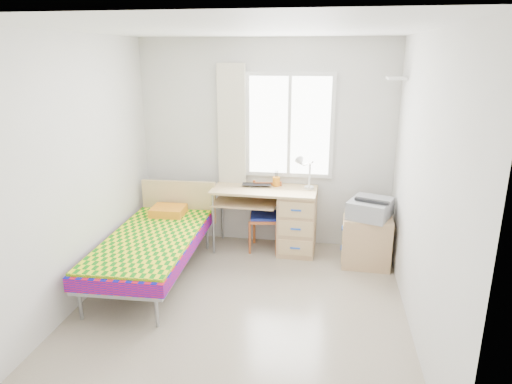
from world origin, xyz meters
TOP-DOWN VIEW (x-y plane):
  - floor at (0.00, 0.00)m, footprint 3.50×3.50m
  - ceiling at (0.00, 0.00)m, footprint 3.50×3.50m
  - wall_back at (0.00, 1.75)m, footprint 3.20×0.00m
  - wall_left at (-1.60, 0.00)m, footprint 0.00×3.50m
  - wall_right at (1.60, 0.00)m, footprint 0.00×3.50m
  - window at (0.30, 1.73)m, footprint 1.10×0.04m
  - curtain at (-0.42, 1.68)m, footprint 0.35×0.05m
  - floating_shelf at (1.49, 1.40)m, footprint 0.20×0.32m
  - bed at (-1.07, 0.53)m, footprint 0.98×2.02m
  - desk at (0.38, 1.46)m, footprint 1.30×0.63m
  - chair at (0.05, 1.49)m, footprint 0.42×0.42m
  - cabinet at (1.28, 1.21)m, footprint 0.57×0.51m
  - printer at (1.30, 1.20)m, footprint 0.58×0.62m
  - laptop at (-0.08, 1.50)m, footprint 0.38×0.26m
  - pen_cup at (0.16, 1.60)m, footprint 0.10×0.10m
  - task_lamp at (0.51, 1.41)m, footprint 0.24×0.33m
  - book at (-0.21, 1.50)m, footprint 0.23×0.29m

SIDE VIEW (x-z plane):
  - floor at x=0.00m, z-range 0.00..0.00m
  - cabinet at x=1.28m, z-range 0.00..0.60m
  - bed at x=-1.07m, z-range -0.01..0.85m
  - desk at x=0.38m, z-range 0.03..0.84m
  - chair at x=0.05m, z-range 0.05..0.93m
  - book at x=-0.21m, z-range 0.58..0.60m
  - printer at x=1.30m, z-range 0.60..0.82m
  - laptop at x=-0.08m, z-range 0.80..0.83m
  - pen_cup at x=0.16m, z-range 0.80..0.92m
  - task_lamp at x=0.51m, z-range 0.86..1.31m
  - wall_left at x=-1.60m, z-range -0.45..3.05m
  - wall_right at x=1.60m, z-range -0.45..3.05m
  - wall_back at x=0.00m, z-range -0.30..2.90m
  - curtain at x=-0.42m, z-range 0.60..2.30m
  - window at x=0.30m, z-range 0.90..2.20m
  - floating_shelf at x=1.49m, z-range 2.13..2.17m
  - ceiling at x=0.00m, z-range 2.60..2.60m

